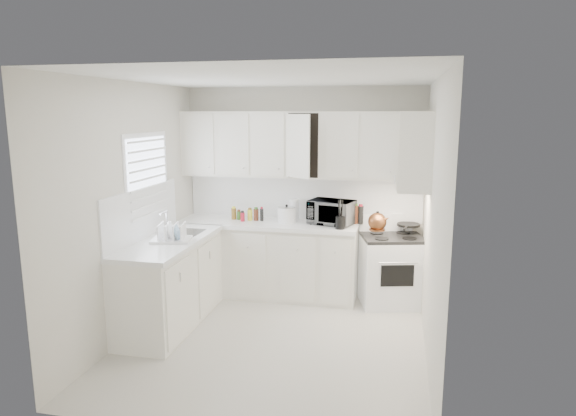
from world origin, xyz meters
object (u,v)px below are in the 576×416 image
(stove, at_px, (392,261))
(dish_rack, at_px, (171,231))
(rice_cooker, at_px, (287,214))
(utensil_crock, at_px, (340,214))
(tea_kettle, at_px, (377,220))
(microwave, at_px, (331,210))

(stove, bearing_deg, dish_rack, -167.23)
(rice_cooker, xyz_separation_m, utensil_crock, (0.68, -0.21, 0.07))
(tea_kettle, bearing_deg, utensil_crock, -151.84)
(utensil_crock, distance_m, dish_rack, 1.93)
(tea_kettle, xyz_separation_m, rice_cooker, (-1.11, 0.17, 0.00))
(tea_kettle, bearing_deg, rice_cooker, -166.28)
(tea_kettle, relative_size, rice_cooker, 1.18)
(stove, height_order, microwave, microwave)
(rice_cooker, bearing_deg, dish_rack, -136.02)
(microwave, relative_size, utensil_crock, 1.48)
(stove, distance_m, tea_kettle, 0.57)
(rice_cooker, bearing_deg, utensil_crock, -22.57)
(stove, height_order, dish_rack, dish_rack)
(dish_rack, bearing_deg, tea_kettle, 12.70)
(stove, height_order, rice_cooker, rice_cooker)
(tea_kettle, height_order, microwave, microwave)
(stove, relative_size, microwave, 2.06)
(rice_cooker, height_order, dish_rack, rice_cooker)
(stove, xyz_separation_m, dish_rack, (-2.28, -1.15, 0.52))
(microwave, xyz_separation_m, utensil_crock, (0.14, -0.25, 0.00))
(stove, distance_m, rice_cooker, 1.39)
(microwave, distance_m, rice_cooker, 0.55)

